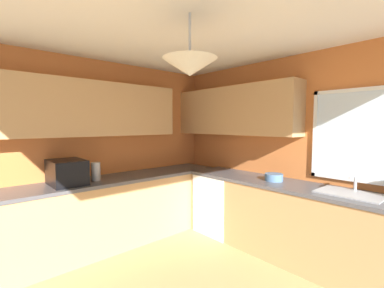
% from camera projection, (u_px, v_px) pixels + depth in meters
% --- Properties ---
extents(room_shell, '(4.03, 3.76, 2.54)m').
position_uv_depth(room_shell, '(181.00, 108.00, 3.09)').
color(room_shell, '#D17238').
rests_on(room_shell, ground_plane).
extents(counter_run_left, '(0.65, 3.37, 0.90)m').
position_uv_depth(counter_run_left, '(107.00, 212.00, 3.43)').
color(counter_run_left, tan).
rests_on(counter_run_left, ground_plane).
extents(counter_run_back, '(3.12, 0.65, 0.90)m').
position_uv_depth(counter_run_back, '(299.00, 223.00, 3.05)').
color(counter_run_back, tan).
rests_on(counter_run_back, ground_plane).
extents(dishwasher, '(0.60, 0.60, 0.85)m').
position_uv_depth(dishwasher, '(221.00, 203.00, 3.93)').
color(dishwasher, white).
rests_on(dishwasher, ground_plane).
extents(microwave, '(0.48, 0.36, 0.29)m').
position_uv_depth(microwave, '(67.00, 172.00, 3.07)').
color(microwave, black).
rests_on(microwave, counter_run_left).
extents(kettle, '(0.11, 0.11, 0.23)m').
position_uv_depth(kettle, '(96.00, 172.00, 3.28)').
color(kettle, '#B7B7BC').
rests_on(kettle, counter_run_left).
extents(sink_assembly, '(0.59, 0.40, 0.19)m').
position_uv_depth(sink_assembly, '(350.00, 193.00, 2.64)').
color(sink_assembly, '#9EA0A5').
rests_on(sink_assembly, counter_run_back).
extents(bowl, '(0.22, 0.22, 0.09)m').
position_uv_depth(bowl, '(274.00, 177.00, 3.27)').
color(bowl, '#4C7099').
rests_on(bowl, counter_run_back).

